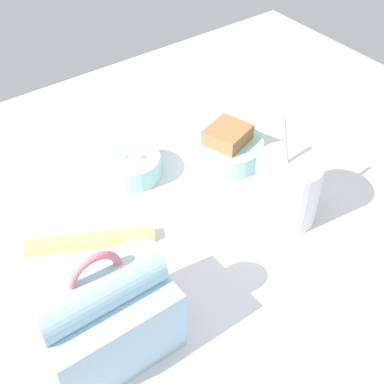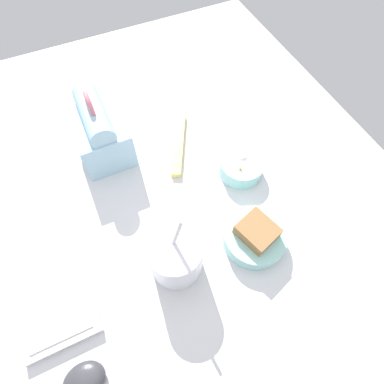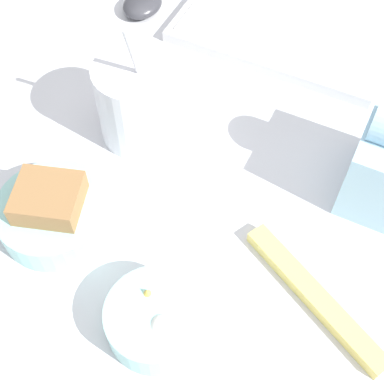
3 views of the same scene
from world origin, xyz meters
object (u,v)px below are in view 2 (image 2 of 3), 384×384
Objects in this scene: keyboard at (47,267)px; chopstick_case at (179,143)px; lunch_bag at (100,131)px; bento_bowl_snacks at (242,168)px; computer_mouse at (84,381)px; bento_bowl_sandwich at (255,236)px; soup_cup at (176,256)px.

chopstick_case is (18.88, -38.05, -0.22)cm from keyboard.
lunch_bag is at bearing -38.26° from keyboard.
computer_mouse is (-27.40, 46.63, -0.83)cm from bento_bowl_snacks.
keyboard reaches higher than chopstick_case.
bento_bowl_snacks is (16.85, -6.26, -0.30)cm from bento_bowl_sandwich.
keyboard is 27.48cm from soup_cup.
soup_cup reaches higher than bento_bowl_snacks.
lunch_bag is 44.40cm from bento_bowl_sandwich.
keyboard is 23.18cm from computer_mouse.
bento_bowl_snacks is 18.05cm from chopstick_case.
computer_mouse is at bearing 104.64° from bento_bowl_sandwich.
soup_cup is at bearing -113.07° from keyboard.
bento_bowl_snacks is (14.91, -23.74, -3.68)cm from soup_cup.
bento_bowl_sandwich is 1.80× the size of computer_mouse.
soup_cup reaches higher than bento_bowl_sandwich.
bento_bowl_sandwich is at bearing -75.36° from computer_mouse.
lunch_bag is 1.36× the size of bento_bowl_sandwich.
bento_bowl_snacks is at bearing -59.56° from computer_mouse.
computer_mouse reaches higher than keyboard.
keyboard is at bearing 95.07° from bento_bowl_snacks.
bento_bowl_snacks is at bearing -84.93° from keyboard.
bento_bowl_sandwich is 17.98cm from bento_bowl_snacks.
computer_mouse is at bearing 118.62° from soup_cup.
bento_bowl_sandwich reaches higher than keyboard.
lunch_bag reaches higher than chopstick_case.
bento_bowl_sandwich is 1.27× the size of bento_bowl_snacks.
lunch_bag is at bearing 68.77° from chopstick_case.
soup_cup is 32.70cm from chopstick_case.
lunch_bag reaches higher than bento_bowl_sandwich.
soup_cup reaches higher than keyboard.
lunch_bag is at bearing 29.91° from bento_bowl_sandwich.
chopstick_case is (29.47, -13.18, -5.16)cm from soup_cup.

